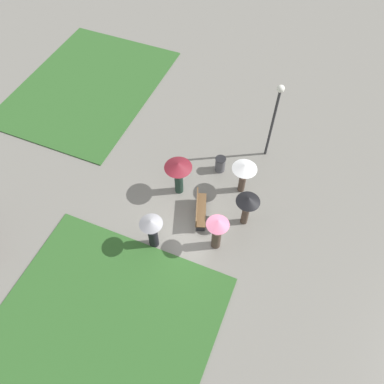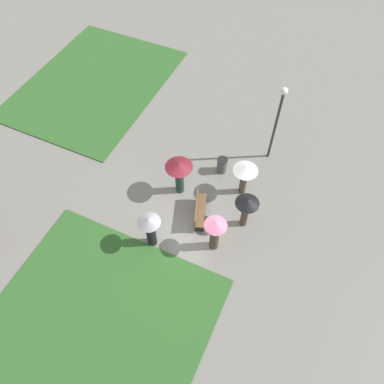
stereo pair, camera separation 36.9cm
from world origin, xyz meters
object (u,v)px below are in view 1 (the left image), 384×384
at_px(park_bench, 199,209).
at_px(crowd_person_grey, 152,230).
at_px(crowd_person_maroon, 178,171).
at_px(crowd_person_white, 244,171).
at_px(lamp_post, 275,113).
at_px(crowd_person_black, 247,204).
at_px(crowd_person_pink, 217,229).
at_px(trash_bin, 220,164).

distance_m(park_bench, crowd_person_grey, 2.43).
distance_m(crowd_person_maroon, crowd_person_white, 2.81).
bearing_deg(park_bench, crowd_person_grey, 129.17).
xyz_separation_m(park_bench, crowd_person_maroon, (0.88, 1.33, 0.95)).
bearing_deg(lamp_post, crowd_person_black, -177.02).
relative_size(crowd_person_pink, crowd_person_black, 1.08).
bearing_deg(crowd_person_black, park_bench, 78.46).
xyz_separation_m(trash_bin, crowd_person_maroon, (-1.84, 1.29, 1.02)).
height_order(lamp_post, crowd_person_white, lamp_post).
xyz_separation_m(crowd_person_pink, crowd_person_black, (1.51, -0.73, 0.06)).
relative_size(crowd_person_maroon, crowd_person_black, 1.06).
bearing_deg(park_bench, crowd_person_maroon, 36.93).
distance_m(crowd_person_white, crowd_person_grey, 4.69).
bearing_deg(crowd_person_maroon, lamp_post, -15.19).
xyz_separation_m(park_bench, lamp_post, (4.52, -1.68, 2.21)).
bearing_deg(crowd_person_grey, trash_bin, -57.42).
xyz_separation_m(crowd_person_pink, crowd_person_grey, (-0.91, 2.37, -0.13)).
relative_size(trash_bin, crowd_person_black, 0.44).
bearing_deg(trash_bin, lamp_post, -43.71).
bearing_deg(crowd_person_black, crowd_person_maroon, 57.71).
bearing_deg(crowd_person_black, trash_bin, 15.76).
xyz_separation_m(crowd_person_maroon, crowd_person_pink, (-1.97, -2.49, -0.12)).
xyz_separation_m(lamp_post, crowd_person_grey, (-6.51, 2.88, -1.52)).
xyz_separation_m(park_bench, crowd_person_white, (2.00, -1.25, 0.88)).
bearing_deg(crowd_person_grey, crowd_person_maroon, -41.02).
relative_size(park_bench, crowd_person_maroon, 0.91).
xyz_separation_m(lamp_post, crowd_person_maroon, (-3.64, 3.01, -1.26)).
height_order(crowd_person_maroon, crowd_person_black, crowd_person_maroon).
height_order(trash_bin, crowd_person_grey, crowd_person_grey).
distance_m(park_bench, crowd_person_white, 2.52).
xyz_separation_m(lamp_post, trash_bin, (-1.80, 1.72, -2.28)).
bearing_deg(lamp_post, crowd_person_white, 170.32).
height_order(crowd_person_maroon, crowd_person_grey, crowd_person_maroon).
relative_size(crowd_person_white, crowd_person_black, 0.97).
bearing_deg(crowd_person_maroon, trash_bin, -10.65).
bearing_deg(crowd_person_maroon, crowd_person_black, -73.59).
distance_m(trash_bin, crowd_person_maroon, 2.47).
height_order(lamp_post, crowd_person_pink, lamp_post).
bearing_deg(trash_bin, crowd_person_grey, 166.10).
xyz_separation_m(park_bench, crowd_person_black, (0.43, -1.89, 0.89)).
distance_m(lamp_post, crowd_person_maroon, 4.89).
distance_m(park_bench, crowd_person_pink, 1.79).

